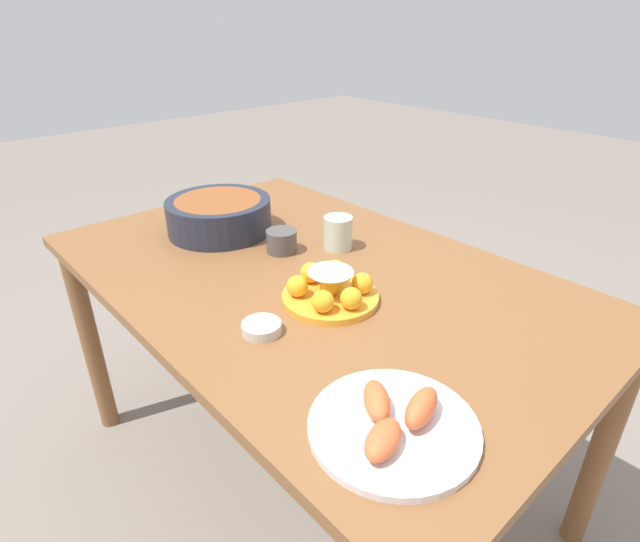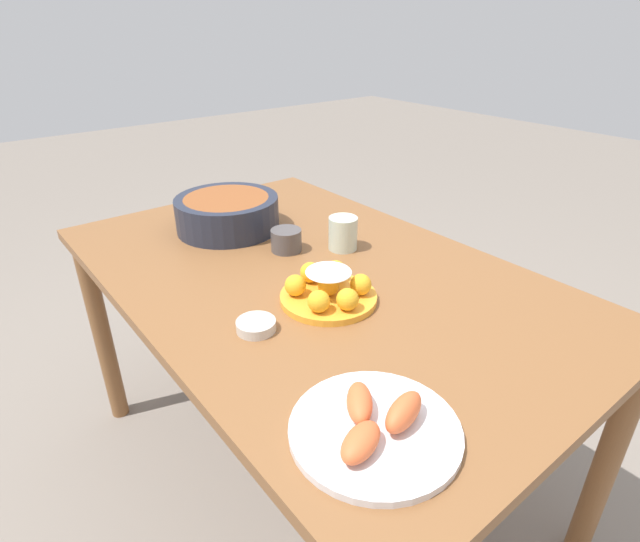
% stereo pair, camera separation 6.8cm
% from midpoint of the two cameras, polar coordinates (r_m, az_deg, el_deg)
% --- Properties ---
extents(ground_plane, '(12.00, 12.00, 0.00)m').
position_cam_midpoint_polar(ground_plane, '(1.78, -2.02, -21.94)').
color(ground_plane, slate).
extents(dining_table, '(1.44, 0.91, 0.75)m').
position_cam_midpoint_polar(dining_table, '(1.35, -2.47, -3.59)').
color(dining_table, brown).
rests_on(dining_table, ground_plane).
extents(cake_plate, '(0.23, 0.23, 0.08)m').
position_cam_midpoint_polar(cake_plate, '(1.17, -0.49, -2.07)').
color(cake_plate, gold).
rests_on(cake_plate, dining_table).
extents(serving_bowl, '(0.32, 0.32, 0.10)m').
position_cam_midpoint_polar(serving_bowl, '(1.57, -12.68, 6.30)').
color(serving_bowl, '#232838').
rests_on(serving_bowl, dining_table).
extents(sauce_bowl, '(0.09, 0.09, 0.02)m').
position_cam_midpoint_polar(sauce_bowl, '(1.07, -8.52, -6.40)').
color(sauce_bowl, beige).
rests_on(sauce_bowl, dining_table).
extents(seafood_platter, '(0.28, 0.28, 0.06)m').
position_cam_midpoint_polar(seafood_platter, '(0.84, 6.07, -16.95)').
color(seafood_platter, silver).
rests_on(seafood_platter, dining_table).
extents(cup_near, '(0.08, 0.08, 0.09)m').
position_cam_midpoint_polar(cup_near, '(1.42, 0.70, 4.38)').
color(cup_near, beige).
rests_on(cup_near, dining_table).
extents(cup_far, '(0.09, 0.09, 0.06)m').
position_cam_midpoint_polar(cup_far, '(1.42, -5.79, 3.41)').
color(cup_far, '#4C4747').
rests_on(cup_far, dining_table).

